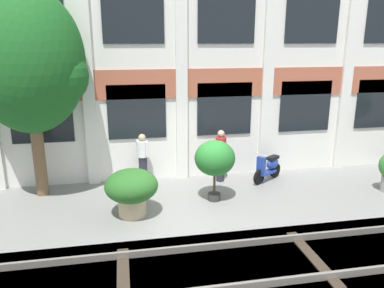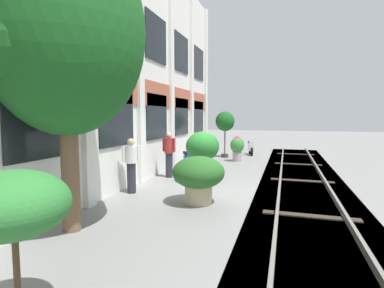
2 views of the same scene
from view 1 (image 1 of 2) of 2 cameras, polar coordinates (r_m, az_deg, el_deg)
ground_plane at (r=10.34m, az=0.64°, el=-9.65°), size 80.00×80.00×0.00m
apartment_facade at (r=12.00m, az=-1.87°, el=14.69°), size 17.30×0.64×8.50m
rail_tracks at (r=7.99m, az=4.87°, el=-19.09°), size 24.94×2.80×0.43m
broadleaf_tree at (r=11.21m, az=-23.65°, el=11.04°), size 3.16×3.01×5.84m
potted_plant_terracotta_small at (r=10.38m, az=3.50°, el=-2.27°), size 1.13×1.13×1.75m
potted_plant_fluted_column at (r=9.75m, az=-9.20°, el=-6.70°), size 1.36×1.36×1.24m
scooter_near_curb at (r=12.36m, az=11.62°, el=-3.50°), size 1.20×0.86×0.98m
resident_by_doorway at (r=11.94m, az=4.39°, el=-1.53°), size 0.34×0.53×1.69m
resident_watching_tracks at (r=11.79m, az=-7.53°, el=-2.04°), size 0.36×0.44×1.63m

